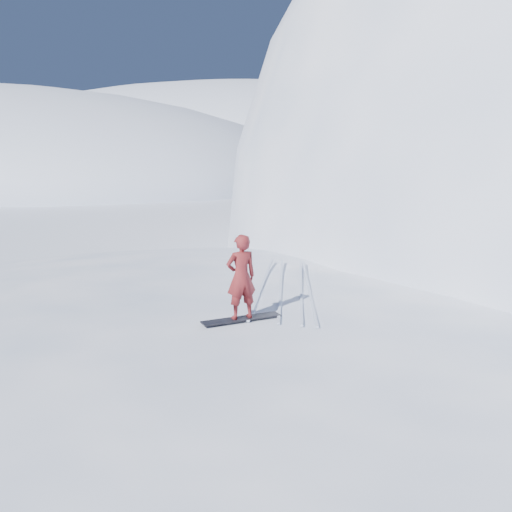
{
  "coord_description": "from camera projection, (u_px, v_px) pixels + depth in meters",
  "views": [
    {
      "loc": [
        3.2,
        -9.12,
        5.93
      ],
      "look_at": [
        -0.28,
        2.22,
        3.5
      ],
      "focal_mm": 40.0,
      "sensor_mm": 36.0,
      "label": 1
    }
  ],
  "objects": [
    {
      "name": "far_ridge_c",
      "position": [
        227.0,
        167.0,
        125.16
      ],
      "size": [
        140.0,
        90.0,
        36.0
      ],
      "primitive_type": "ellipsoid",
      "color": "white",
      "rests_on": "ground"
    },
    {
      "name": "board_tracks",
      "position": [
        288.0,
        285.0,
        13.99
      ],
      "size": [
        2.57,
        5.9,
        0.04
      ],
      "color": "silver",
      "rests_on": "ground"
    },
    {
      "name": "near_ridge",
      "position": [
        319.0,
        401.0,
        13.17
      ],
      "size": [
        36.0,
        28.0,
        4.8
      ],
      "primitive_type": "ellipsoid",
      "color": "white",
      "rests_on": "ground"
    },
    {
      "name": "snowboard",
      "position": [
        241.0,
        319.0,
        11.39
      ],
      "size": [
        1.44,
        1.31,
        0.03
      ],
      "primitive_type": "cube",
      "rotation": [
        0.0,
        0.0,
        0.72
      ],
      "color": "black",
      "rests_on": "near_ridge"
    },
    {
      "name": "snowboarder",
      "position": [
        241.0,
        277.0,
        11.22
      ],
      "size": [
        0.73,
        0.71,
        1.7
      ],
      "primitive_type": "imported",
      "rotation": [
        0.0,
        0.0,
        3.86
      ],
      "color": "maroon",
      "rests_on": "snowboard"
    },
    {
      "name": "ground",
      "position": [
        236.0,
        463.0,
        10.65
      ],
      "size": [
        400.0,
        400.0,
        0.0
      ],
      "primitive_type": "plane",
      "color": "white",
      "rests_on": "ground"
    },
    {
      "name": "wind_bumps",
      "position": [
        243.0,
        409.0,
        12.8
      ],
      "size": [
        16.0,
        14.4,
        1.0
      ],
      "color": "white",
      "rests_on": "ground"
    }
  ]
}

